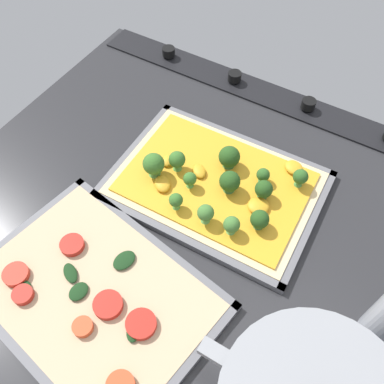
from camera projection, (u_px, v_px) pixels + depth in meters
The scene contains 6 objects.
ground_plane at pixel (187, 217), 70.58cm from camera, with size 81.93×73.18×3.00cm, color #28282B.
stove_control_panel at pixel (270, 94), 85.40cm from camera, with size 78.65×7.00×2.60cm.
baking_tray_front at pixel (215, 186), 72.00cm from camera, with size 35.82×26.00×1.30cm.
broccoli_pizza at pixel (216, 183), 70.49cm from camera, with size 33.36×23.54×6.02cm.
baking_tray_back at pixel (94, 295), 60.60cm from camera, with size 38.59×30.64×1.30cm.
veggie_pizza_back at pixel (92, 295), 59.88cm from camera, with size 35.81×27.87×1.90cm.
Camera 1 is at (-19.85, 31.72, 58.50)cm, focal length 38.91 mm.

